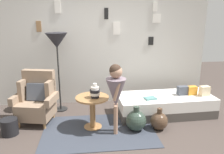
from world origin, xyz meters
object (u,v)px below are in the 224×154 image
armchair (37,99)px  floor_lamp (57,43)px  daybed (165,105)px  demijohn_near (136,120)px  side_table (92,106)px  demijohn_far (159,121)px  vase_striped (95,92)px  book_on_daybed (150,98)px  person_child (116,90)px  magazine_basket (10,127)px

armchair → floor_lamp: (0.37, 0.50, 0.99)m
armchair → daybed: size_ratio=0.50×
demijohn_near → side_table: bearing=165.8°
floor_lamp → demijohn_far: floor_lamp is taller
demijohn_far → side_table: bearing=170.2°
vase_striped → demijohn_far: size_ratio=0.65×
book_on_daybed → demijohn_far: 0.53m
vase_striped → armchair: bearing=158.8°
daybed → person_child: person_child is taller
vase_striped → person_child: person_child is taller
armchair → book_on_daybed: 2.15m
side_table → person_child: size_ratio=0.48×
book_on_daybed → magazine_basket: bearing=-172.1°
vase_striped → demijohn_near: bearing=-11.8°
demijohn_far → magazine_basket: bearing=177.6°
daybed → vase_striped: vase_striped is taller
side_table → demijohn_near: (0.75, -0.19, -0.23)m
magazine_basket → armchair: bearing=50.8°
daybed → demijohn_near: 0.94m
armchair → vase_striped: bearing=-21.2°
person_child → vase_striped: bearing=150.1°
armchair → demijohn_far: (2.19, -0.58, -0.28)m
demijohn_near → book_on_daybed: bearing=50.3°
floor_lamp → book_on_daybed: size_ratio=7.41×
person_child → demijohn_far: (0.78, 0.04, -0.62)m
daybed → book_on_daybed: bearing=-156.9°
side_table → demijohn_near: side_table is taller
vase_striped → floor_lamp: size_ratio=0.16×
daybed → demijohn_far: (-0.32, -0.61, -0.04)m
demijohn_near → person_child: bearing=-172.6°
side_table → book_on_daybed: bearing=12.9°
armchair → vase_striped: armchair is taller
vase_striped → book_on_daybed: (1.07, 0.30, -0.28)m
demijohn_far → daybed: bearing=62.7°
floor_lamp → demijohn_far: 2.47m
vase_striped → demijohn_near: (0.70, -0.15, -0.51)m
side_table → armchair: bearing=160.0°
daybed → floor_lamp: size_ratio=1.18×
magazine_basket → person_child: bearing=-4.6°
magazine_basket → side_table: bearing=3.8°
demijohn_near → floor_lamp: bearing=142.9°
armchair → vase_striped: (1.08, -0.42, 0.25)m
daybed → person_child: bearing=-149.4°
floor_lamp → person_child: 1.66m
armchair → person_child: bearing=-23.4°
armchair → magazine_basket: size_ratio=3.46×
floor_lamp → book_on_daybed: bearing=-19.2°
person_child → book_on_daybed: 0.96m
side_table → magazine_basket: 1.44m
armchair → demijohn_far: size_ratio=2.45×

